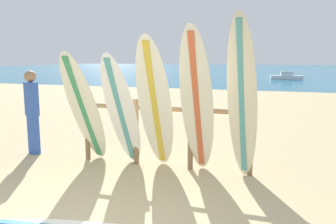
# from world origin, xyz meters

# --- Properties ---
(ocean_water) EXTENTS (120.00, 80.00, 0.01)m
(ocean_water) POSITION_xyz_m (0.00, 58.00, 0.00)
(ocean_water) COLOR #196B93
(ocean_water) RESTS_ON ground
(surfboard_rack) EXTENTS (3.10, 0.09, 1.18)m
(surfboard_rack) POSITION_xyz_m (0.06, 2.84, 0.74)
(surfboard_rack) COLOR olive
(surfboard_rack) RESTS_ON ground
(surfboard_leaning_far_left) EXTENTS (0.63, 1.07, 2.03)m
(surfboard_leaning_far_left) POSITION_xyz_m (-1.28, 2.51, 1.01)
(surfboard_leaning_far_left) COLOR silver
(surfboard_leaning_far_left) RESTS_ON ground
(surfboard_leaning_left) EXTENTS (0.63, 0.98, 2.00)m
(surfboard_leaning_left) POSITION_xyz_m (-0.57, 2.53, 1.00)
(surfboard_leaning_left) COLOR white
(surfboard_leaning_left) RESTS_ON ground
(surfboard_leaning_center_left) EXTENTS (0.64, 1.17, 2.26)m
(surfboard_leaning_center_left) POSITION_xyz_m (0.06, 2.48, 1.13)
(surfboard_leaning_center_left) COLOR white
(surfboard_leaning_center_left) RESTS_ON ground
(surfboard_leaning_center) EXTENTS (0.55, 1.21, 2.38)m
(surfboard_leaning_center) POSITION_xyz_m (0.77, 2.42, 1.19)
(surfboard_leaning_center) COLOR silver
(surfboard_leaning_center) RESTS_ON ground
(surfboard_leaning_center_right) EXTENTS (0.57, 0.73, 2.56)m
(surfboard_leaning_center_right) POSITION_xyz_m (1.43, 2.54, 1.28)
(surfboard_leaning_center_right) COLOR beige
(surfboard_leaning_center_right) RESTS_ON ground
(beachgoer_standing) EXTENTS (0.31, 0.26, 1.65)m
(beachgoer_standing) POSITION_xyz_m (-2.65, 2.82, 0.91)
(beachgoer_standing) COLOR #3359B2
(beachgoer_standing) RESTS_ON ground
(small_boat_offshore) EXTENTS (2.82, 1.15, 0.71)m
(small_boat_offshore) POSITION_xyz_m (2.37, 29.52, 0.26)
(small_boat_offshore) COLOR silver
(small_boat_offshore) RESTS_ON ocean_water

